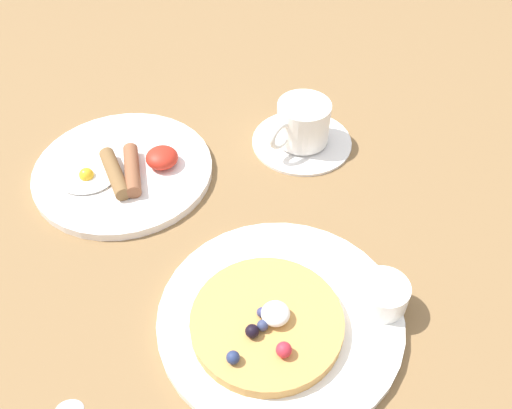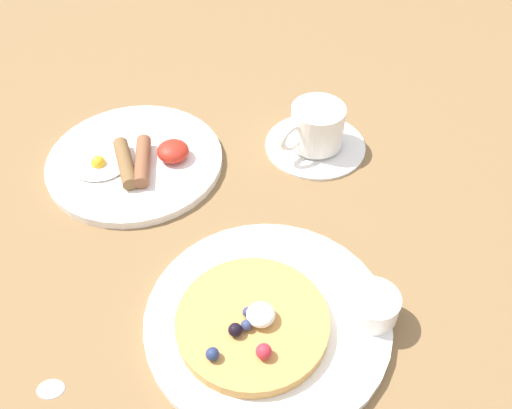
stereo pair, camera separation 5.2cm
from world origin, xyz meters
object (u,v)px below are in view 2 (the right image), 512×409
at_px(pancake_plate, 268,319).
at_px(syrup_ramekin, 373,306).
at_px(breakfast_plate, 135,161).
at_px(coffee_saucer, 315,144).
at_px(coffee_cup, 316,126).

xyz_separation_m(pancake_plate, syrup_ramekin, (0.11, 0.00, 0.02)).
relative_size(breakfast_plate, coffee_saucer, 1.68).
distance_m(pancake_plate, coffee_saucer, 0.31).
distance_m(breakfast_plate, coffee_saucer, 0.26).
bearing_deg(pancake_plate, syrup_ramekin, 0.97).
bearing_deg(syrup_ramekin, coffee_saucer, 96.84).
relative_size(pancake_plate, coffee_cup, 2.86).
relative_size(syrup_ramekin, breakfast_plate, 0.23).
xyz_separation_m(syrup_ramekin, coffee_saucer, (-0.04, 0.30, -0.02)).
distance_m(pancake_plate, breakfast_plate, 0.32).
relative_size(syrup_ramekin, coffee_saucer, 0.38).
bearing_deg(breakfast_plate, coffee_cup, 7.73).
relative_size(syrup_ramekin, coffee_cup, 0.59).
relative_size(pancake_plate, syrup_ramekin, 4.84).
height_order(pancake_plate, syrup_ramekin, syrup_ramekin).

